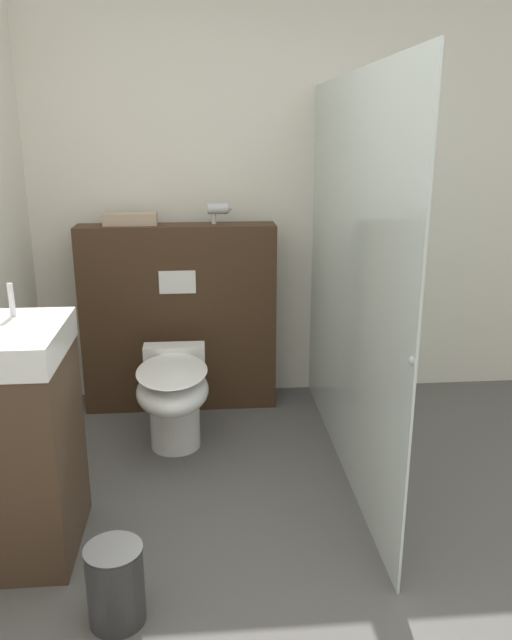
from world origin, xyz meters
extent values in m
plane|color=#565451|center=(0.00, 0.00, 0.00)|extent=(12.00, 12.00, 0.00)
cube|color=silver|center=(0.00, 2.20, 1.25)|extent=(8.00, 0.06, 2.50)
cube|color=#3D2819|center=(-0.43, 1.97, 0.59)|extent=(1.21, 0.22, 1.18)
cube|color=white|center=(-0.43, 1.85, 0.85)|extent=(0.22, 0.01, 0.14)
cube|color=silver|center=(0.45, 1.15, 0.99)|extent=(0.01, 2.05, 1.99)
sphere|color=#B2B2B7|center=(0.45, 0.15, 0.95)|extent=(0.04, 0.04, 0.04)
cylinder|color=white|center=(-0.45, 1.40, 0.18)|extent=(0.28, 0.28, 0.36)
ellipsoid|color=white|center=(-0.45, 1.30, 0.38)|extent=(0.39, 0.56, 0.20)
ellipsoid|color=white|center=(-0.45, 1.30, 0.50)|extent=(0.38, 0.55, 0.02)
cube|color=white|center=(-0.45, 1.62, 0.45)|extent=(0.35, 0.12, 0.17)
cube|color=#473323|center=(-1.06, 0.56, 0.43)|extent=(0.44, 0.55, 0.86)
cube|color=white|center=(-1.06, 0.56, 0.93)|extent=(0.45, 0.56, 0.12)
cylinder|color=silver|center=(-1.06, 0.71, 1.06)|extent=(0.02, 0.02, 0.14)
cylinder|color=#B7B7BC|center=(-0.18, 1.99, 1.27)|extent=(0.12, 0.06, 0.06)
cone|color=#B7B7BC|center=(-0.10, 1.99, 1.27)|extent=(0.03, 0.05, 0.05)
cylinder|color=#B7B7BC|center=(-0.20, 1.99, 1.22)|extent=(0.03, 0.03, 0.08)
cube|color=tan|center=(-0.70, 1.98, 1.21)|extent=(0.32, 0.12, 0.07)
cylinder|color=#2D2D2D|center=(-0.61, 0.08, 0.15)|extent=(0.21, 0.21, 0.29)
cylinder|color=#2D2D2D|center=(-0.61, 0.08, 0.30)|extent=(0.21, 0.21, 0.01)
camera|label=1|loc=(-0.27, -1.83, 1.72)|focal=35.00mm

